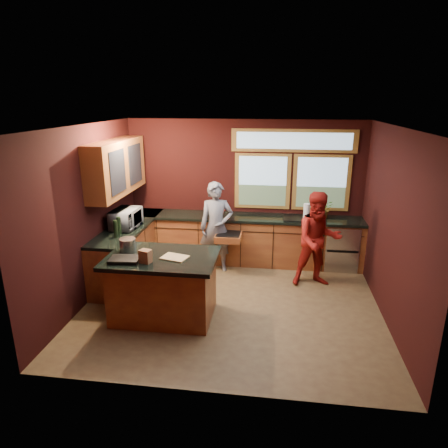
% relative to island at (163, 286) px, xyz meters
% --- Properties ---
extents(floor, '(4.50, 4.50, 0.00)m').
position_rel_island_xyz_m(floor, '(0.94, 0.50, -0.48)').
color(floor, brown).
rests_on(floor, ground).
extents(room_shell, '(4.52, 4.02, 2.71)m').
position_rel_island_xyz_m(room_shell, '(0.34, 0.82, 1.32)').
color(room_shell, black).
rests_on(room_shell, ground).
extents(back_counter, '(4.50, 0.64, 0.93)m').
position_rel_island_xyz_m(back_counter, '(1.14, 2.20, -0.01)').
color(back_counter, '#5E2516').
rests_on(back_counter, floor).
extents(left_counter, '(0.64, 2.30, 0.93)m').
position_rel_island_xyz_m(left_counter, '(-1.01, 1.35, -0.01)').
color(left_counter, '#5E2516').
rests_on(left_counter, floor).
extents(island, '(1.55, 1.05, 0.95)m').
position_rel_island_xyz_m(island, '(0.00, 0.00, 0.00)').
color(island, '#5E2516').
rests_on(island, floor).
extents(person_grey, '(0.68, 0.52, 1.66)m').
position_rel_island_xyz_m(person_grey, '(0.51, 1.75, 0.35)').
color(person_grey, slate).
rests_on(person_grey, floor).
extents(person_red, '(0.90, 0.76, 1.63)m').
position_rel_island_xyz_m(person_red, '(2.28, 1.36, 0.33)').
color(person_red, maroon).
rests_on(person_red, floor).
extents(microwave, '(0.43, 0.61, 0.32)m').
position_rel_island_xyz_m(microwave, '(-0.98, 1.22, 0.61)').
color(microwave, '#999999').
rests_on(microwave, left_counter).
extents(potted_plant, '(0.32, 0.27, 0.35)m').
position_rel_island_xyz_m(potted_plant, '(2.44, 2.25, 0.63)').
color(potted_plant, '#999999').
rests_on(potted_plant, back_counter).
extents(paper_towel, '(0.12, 0.12, 0.28)m').
position_rel_island_xyz_m(paper_towel, '(2.13, 2.20, 0.59)').
color(paper_towel, white).
rests_on(paper_towel, back_counter).
extents(cutting_board, '(0.40, 0.33, 0.02)m').
position_rel_island_xyz_m(cutting_board, '(0.20, -0.05, 0.48)').
color(cutting_board, '#A68655').
rests_on(cutting_board, island).
extents(stock_pot, '(0.24, 0.24, 0.18)m').
position_rel_island_xyz_m(stock_pot, '(-0.55, 0.15, 0.56)').
color(stock_pot, '#B1B1B6').
rests_on(stock_pot, island).
extents(paper_bag, '(0.18, 0.16, 0.18)m').
position_rel_island_xyz_m(paper_bag, '(-0.15, -0.25, 0.56)').
color(paper_bag, brown).
rests_on(paper_bag, island).
extents(black_tray, '(0.43, 0.32, 0.05)m').
position_rel_island_xyz_m(black_tray, '(-0.45, -0.25, 0.49)').
color(black_tray, black).
rests_on(black_tray, island).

